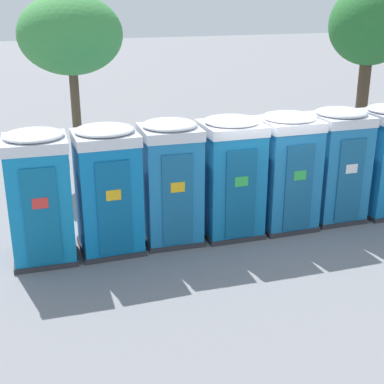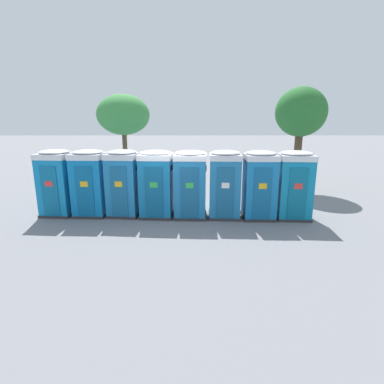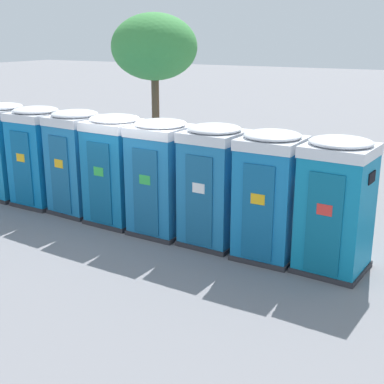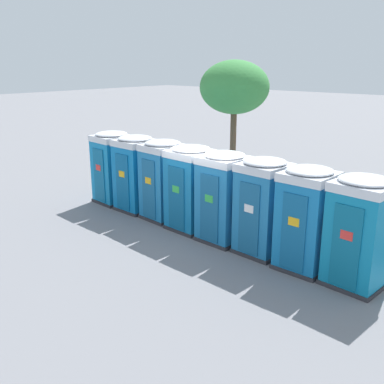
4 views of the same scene
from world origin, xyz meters
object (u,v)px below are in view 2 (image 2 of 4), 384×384
portapotty_1 (90,183)px  portapotty_6 (259,184)px  street_tree_1 (123,115)px  portapotty_7 (294,185)px  portapotty_3 (157,183)px  portapotty_2 (124,183)px  portapotty_4 (190,184)px  street_tree_0 (301,113)px  portapotty_5 (225,184)px  portapotty_0 (57,182)px

portapotty_1 → portapotty_6: 6.42m
portapotty_1 → street_tree_1: bearing=86.5°
portapotty_7 → portapotty_3: bearing=177.4°
portapotty_6 → portapotty_7: bearing=-1.0°
portapotty_2 → portapotty_4: size_ratio=1.00×
street_tree_1 → street_tree_0: bearing=-4.1°
portapotty_2 → street_tree_1: 5.77m
portapotty_4 → portapotty_5: same height
portapotty_0 → portapotty_7: bearing=-3.0°
portapotty_4 → portapotty_5: 1.29m
portapotty_3 → portapotty_7: size_ratio=1.00×
street_tree_1 → portapotty_5: bearing=-47.8°
portapotty_5 → street_tree_0: bearing=47.2°
portapotty_2 → portapotty_4: bearing=-5.2°
portapotty_3 → street_tree_0: 8.68m
portapotty_2 → portapotty_4: 2.57m
portapotty_1 → portapotty_3: size_ratio=1.00×
portapotty_5 → street_tree_0: size_ratio=0.48×
portapotty_0 → portapotty_7: size_ratio=1.00×
portapotty_4 → portapotty_5: bearing=-0.3°
portapotty_6 → street_tree_1: bearing=138.3°
portapotty_2 → street_tree_1: size_ratio=0.51×
portapotty_7 → portapotty_0: bearing=177.0°
street_tree_0 → portapotty_5: bearing=-132.8°
portapotty_2 → portapotty_0: bearing=178.1°
portapotty_3 → portapotty_7: same height
portapotty_1 → portapotty_2: bearing=-0.9°
portapotty_0 → portapotty_7: (8.98, -0.47, -0.00)m
street_tree_0 → portapotty_1: bearing=-155.0°
portapotty_3 → street_tree_1: 6.24m
portapotty_7 → street_tree_1: street_tree_1 is taller
portapotty_0 → portapotty_3: bearing=-3.4°
portapotty_1 → street_tree_1: 5.68m
portapotty_1 → portapotty_5: (5.13, -0.26, 0.00)m
portapotty_6 → portapotty_2: bearing=176.0°
portapotty_0 → portapotty_1: same height
portapotty_7 → portapotty_1: bearing=177.0°
portapotty_0 → street_tree_0: 11.87m
portapotty_0 → street_tree_1: bearing=72.3°
portapotty_3 → portapotty_7: (5.13, -0.24, -0.00)m
street_tree_1 → portapotty_6: bearing=-41.7°
portapotty_4 → portapotty_5: (1.29, -0.01, 0.00)m
portapotty_2 → portapotty_7: bearing=-3.4°
portapotty_3 → portapotty_6: 3.85m
portapotty_5 → portapotty_6: size_ratio=1.00×
portapotty_1 → portapotty_3: bearing=-3.6°
portapotty_4 → street_tree_1: size_ratio=0.51×
portapotty_5 → portapotty_7: size_ratio=1.00×
portapotty_5 → street_tree_0: 6.89m
portapotty_7 → street_tree_1: size_ratio=0.51×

